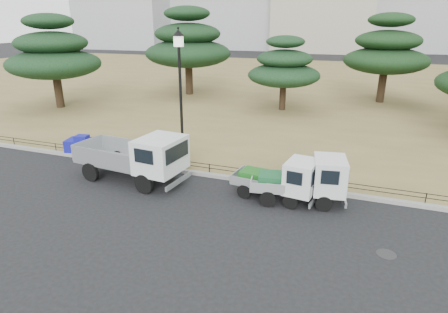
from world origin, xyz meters
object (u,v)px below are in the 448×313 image
at_px(truck_kei_rear, 305,180).
at_px(tarp_pile, 81,144).
at_px(truck_large, 136,155).
at_px(truck_kei_front, 281,179).
at_px(street_lamp, 180,78).

relative_size(truck_kei_rear, tarp_pile, 2.38).
distance_m(truck_large, truck_kei_front, 6.40).
distance_m(truck_kei_front, street_lamp, 6.29).
distance_m(truck_kei_rear, street_lamp, 7.01).
height_order(truck_kei_rear, tarp_pile, truck_kei_rear).
bearing_deg(truck_kei_front, truck_kei_rear, 12.73).
xyz_separation_m(truck_large, truck_kei_front, (6.38, 0.43, -0.35)).
height_order(truck_large, truck_kei_front, truck_large).
relative_size(truck_kei_rear, street_lamp, 0.60).
xyz_separation_m(truck_large, tarp_pile, (-4.88, 2.13, -0.69)).
bearing_deg(tarp_pile, truck_large, -23.54).
relative_size(truck_large, tarp_pile, 3.26).
bearing_deg(street_lamp, truck_kei_front, -15.98).
bearing_deg(truck_kei_front, tarp_pile, 178.89).
xyz_separation_m(truck_kei_front, street_lamp, (-5.01, 1.43, 3.52)).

